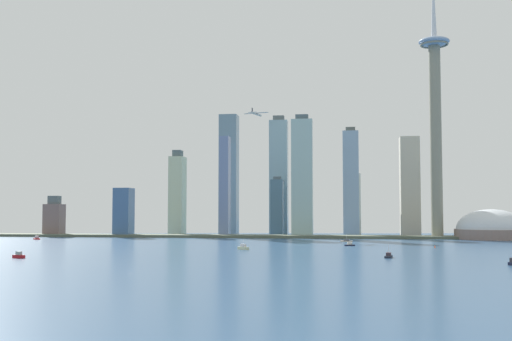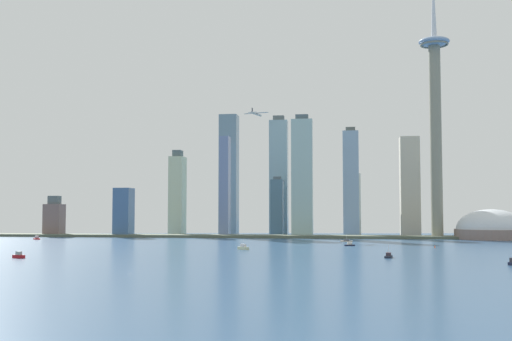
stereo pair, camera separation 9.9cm
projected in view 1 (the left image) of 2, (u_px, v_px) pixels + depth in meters
name	position (u px, v px, depth m)	size (l,w,h in m)	color
ground_plane	(130.00, 271.00, 362.64)	(6000.00, 6000.00, 0.00)	navy
waterfront_pier	(254.00, 236.00, 831.40)	(720.90, 43.03, 3.33)	#555F4B
observation_tower	(435.00, 106.00, 808.80)	(38.40, 38.40, 343.70)	gray
stadium_dome	(492.00, 230.00, 783.91)	(87.60, 87.60, 48.20)	gray
skyscraper_0	(410.00, 187.00, 865.33)	(25.43, 27.99, 133.02)	#BBB4A0
skyscraper_1	(177.00, 195.00, 918.68)	(19.73, 27.20, 120.27)	beige
skyscraper_2	(302.00, 177.00, 850.32)	(27.68, 15.34, 161.10)	#9CBDBC
skyscraper_3	(229.00, 175.00, 920.61)	(25.22, 24.17, 170.83)	slate
skyscraper_4	(279.00, 177.00, 919.68)	(25.56, 19.34, 169.64)	#84A5B2
skyscraper_5	(353.00, 204.00, 932.60)	(22.57, 20.61, 112.53)	#ABAA97
skyscraper_6	(277.00, 207.00, 884.94)	(16.82, 19.36, 80.88)	#46687D
skyscraper_7	(54.00, 218.00, 883.36)	(23.65, 21.55, 54.70)	#745D5B
skyscraper_8	(225.00, 186.00, 860.20)	(12.17, 18.81, 133.20)	#677BA7
skyscraper_9	(351.00, 183.00, 884.23)	(21.29, 24.39, 148.48)	#87A4C0
skyscraper_10	(124.00, 212.00, 862.42)	(21.89, 25.45, 64.61)	#3D5E8B
boat_0	(512.00, 262.00, 403.38)	(6.73, 9.28, 4.48)	#1F2339
boat_1	(19.00, 256.00, 462.03)	(10.03, 6.35, 4.85)	#AC171E
boat_2	(37.00, 238.00, 774.34)	(13.51, 15.49, 9.23)	red
boat_3	(243.00, 248.00, 567.22)	(11.44, 11.04, 8.31)	beige
boat_4	(347.00, 241.00, 712.17)	(13.36, 5.61, 8.34)	beige
boat_6	(350.00, 245.00, 629.80)	(10.60, 5.70, 6.42)	black
boat_7	(389.00, 256.00, 467.25)	(6.72, 14.68, 9.22)	#1B212E
channel_buoy_0	(435.00, 246.00, 597.04)	(1.23, 1.23, 2.71)	#E54C19
airplane	(256.00, 114.00, 873.54)	(34.53, 31.26, 7.77)	#B3BCBD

